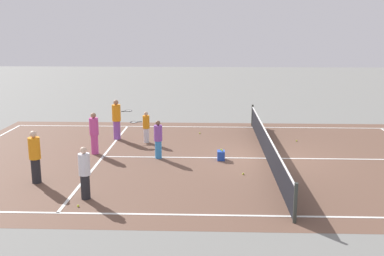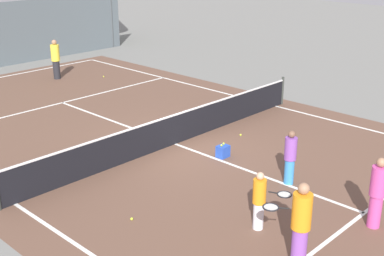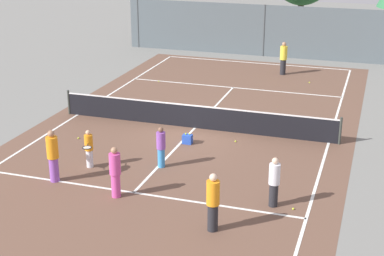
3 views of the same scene
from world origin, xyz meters
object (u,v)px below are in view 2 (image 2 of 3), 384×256
object	(u,v)px
tennis_ball_2	(104,77)
tennis_ball_5	(73,153)
player_3	(260,200)
tennis_ball_3	(241,135)
player_2	(377,192)
player_1	(300,224)
tennis_ball_1	(132,219)
ball_crate	(223,151)
player_6	(290,157)
player_0	(56,59)

from	to	relation	value
tennis_ball_2	tennis_ball_5	distance (m)	9.33
player_3	tennis_ball_3	distance (m)	5.88
player_3	tennis_ball_2	xyz separation A→B (m)	(5.92, 13.52, -0.68)
player_2	tennis_ball_5	distance (m)	8.83
player_1	player_3	world-z (taller)	player_1
tennis_ball_1	tennis_ball_3	size ratio (longest dim) A/B	1.00
ball_crate	tennis_ball_3	distance (m)	1.90
player_6	tennis_ball_2	xyz separation A→B (m)	(3.53, 12.71, -0.73)
player_6	player_1	bearing A→B (deg)	-143.55
player_0	player_6	xyz separation A→B (m)	(-1.86, -14.05, -0.17)
tennis_ball_1	tennis_ball_5	size ratio (longest dim) A/B	1.00
player_6	ball_crate	world-z (taller)	player_6
player_1	player_6	distance (m)	3.70
player_6	tennis_ball_3	xyz separation A→B (m)	(1.90, 3.15, -0.73)
player_1	tennis_ball_5	distance (m)	8.12
player_0	tennis_ball_2	size ratio (longest dim) A/B	27.71
player_2	tennis_ball_2	distance (m)	15.88
tennis_ball_5	tennis_ball_1	bearing A→B (deg)	-106.84
ball_crate	tennis_ball_5	size ratio (longest dim) A/B	6.45
ball_crate	tennis_ball_3	xyz separation A→B (m)	(1.75, 0.72, -0.15)
player_0	player_2	distance (m)	16.83
player_0	tennis_ball_5	bearing A→B (deg)	-119.74
player_3	tennis_ball_1	distance (m)	2.99
player_2	tennis_ball_3	distance (m)	6.31
player_3	tennis_ball_2	world-z (taller)	player_3
tennis_ball_3	tennis_ball_5	bearing A→B (deg)	150.02
player_3	player_6	world-z (taller)	player_6
player_1	tennis_ball_3	world-z (taller)	player_1
player_6	ball_crate	bearing A→B (deg)	86.31
tennis_ball_2	tennis_ball_3	world-z (taller)	same
player_2	tennis_ball_1	size ratio (longest dim) A/B	25.45
player_6	tennis_ball_1	bearing A→B (deg)	159.60
player_3	tennis_ball_1	world-z (taller)	player_3
tennis_ball_1	tennis_ball_3	world-z (taller)	same
player_1	tennis_ball_5	bearing A→B (deg)	88.84
tennis_ball_2	tennis_ball_3	distance (m)	9.70
player_0	player_1	bearing A→B (deg)	-106.58
tennis_ball_2	player_2	bearing A→B (deg)	-104.79
player_0	tennis_ball_2	distance (m)	2.32
player_0	player_3	distance (m)	15.45
tennis_ball_5	ball_crate	bearing A→B (deg)	-49.23
player_2	tennis_ball_3	xyz separation A→B (m)	(2.43, 5.77, -0.83)
tennis_ball_1	tennis_ball_3	xyz separation A→B (m)	(6.03, 1.62, 0.00)
ball_crate	tennis_ball_3	size ratio (longest dim) A/B	6.45
player_0	player_1	size ratio (longest dim) A/B	1.01
player_2	ball_crate	size ratio (longest dim) A/B	3.94
player_2	tennis_ball_5	bearing A→B (deg)	105.10
tennis_ball_2	ball_crate	bearing A→B (deg)	-108.14
player_2	player_3	distance (m)	2.60
tennis_ball_1	ball_crate	bearing A→B (deg)	11.78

